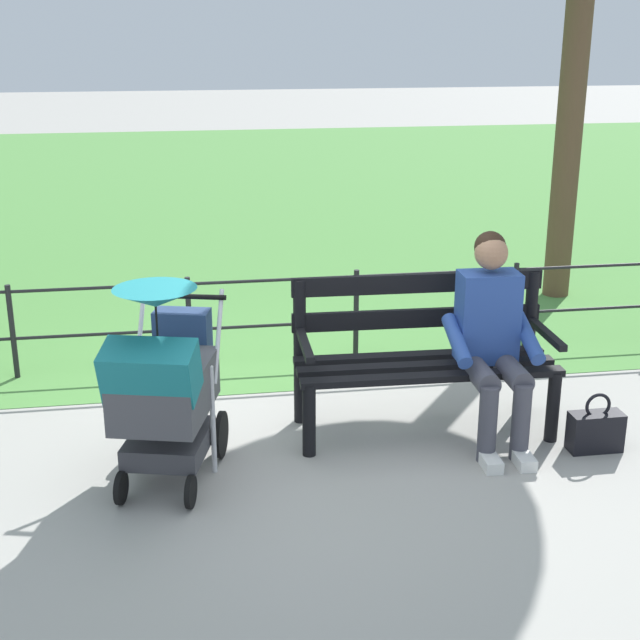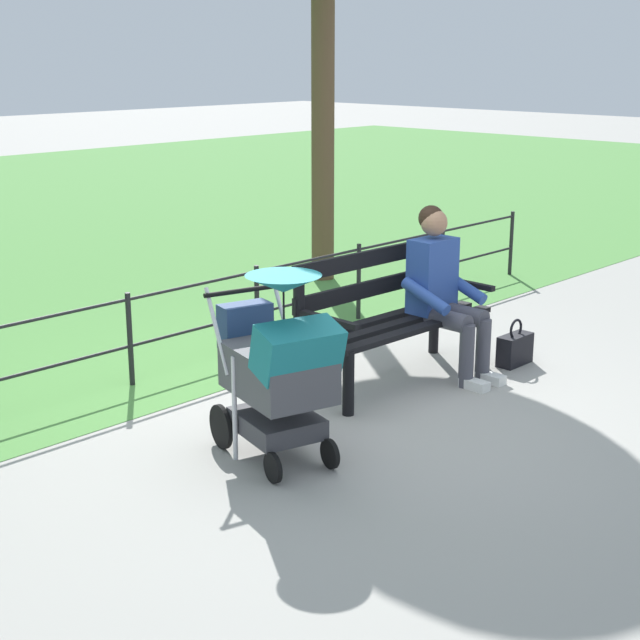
% 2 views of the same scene
% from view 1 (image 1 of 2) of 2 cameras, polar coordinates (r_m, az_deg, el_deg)
% --- Properties ---
extents(ground_plane, '(60.00, 60.00, 0.00)m').
position_cam_1_polar(ground_plane, '(5.59, -1.29, -7.73)').
color(ground_plane, '#9E9B93').
extents(grass_lawn, '(40.00, 16.00, 0.01)m').
position_cam_1_polar(grass_lawn, '(14.00, -6.35, 8.19)').
color(grass_lawn, '#518E42').
rests_on(grass_lawn, ground).
extents(park_bench, '(1.61, 0.64, 0.96)m').
position_cam_1_polar(park_bench, '(5.63, 6.50, -1.79)').
color(park_bench, black).
rests_on(park_bench, ground).
extents(person_on_bench, '(0.54, 0.74, 1.28)m').
position_cam_1_polar(person_on_bench, '(5.49, 10.85, -0.87)').
color(person_on_bench, '#42424C').
rests_on(person_on_bench, ground).
extents(stroller, '(0.71, 0.98, 1.15)m').
position_cam_1_polar(stroller, '(4.97, -9.83, -3.93)').
color(stroller, black).
rests_on(stroller, ground).
extents(handbag, '(0.32, 0.14, 0.37)m').
position_cam_1_polar(handbag, '(5.68, 17.04, -6.71)').
color(handbag, black).
rests_on(handbag, ground).
extents(park_fence, '(8.78, 0.04, 0.70)m').
position_cam_1_polar(park_fence, '(6.76, 1.27, 0.89)').
color(park_fence, black).
rests_on(park_fence, ground).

